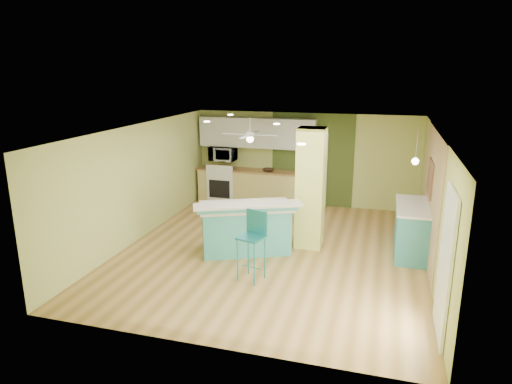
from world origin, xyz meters
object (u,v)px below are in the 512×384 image
at_px(peninsula, 246,227).
at_px(canister, 256,203).
at_px(bar_stool, 254,234).
at_px(fruit_bowl, 268,170).
at_px(side_counter, 412,229).

relative_size(peninsula, canister, 13.87).
relative_size(bar_stool, fruit_bowl, 3.94).
bearing_deg(fruit_bowl, peninsula, -83.40).
distance_m(peninsula, bar_stool, 1.31).
height_order(side_counter, canister, canister).
bearing_deg(fruit_bowl, canister, -79.49).
relative_size(bar_stool, side_counter, 0.79).
bearing_deg(bar_stool, side_counter, 51.51).
bearing_deg(side_counter, bar_stool, -144.47).
bearing_deg(bar_stool, canister, 119.58).
bearing_deg(fruit_bowl, bar_stool, -78.70).
xyz_separation_m(peninsula, bar_stool, (0.51, -1.17, 0.32)).
bearing_deg(peninsula, side_counter, -10.78).
bearing_deg(peninsula, fruit_bowl, 72.20).
xyz_separation_m(side_counter, fruit_bowl, (-3.63, 2.51, 0.47)).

